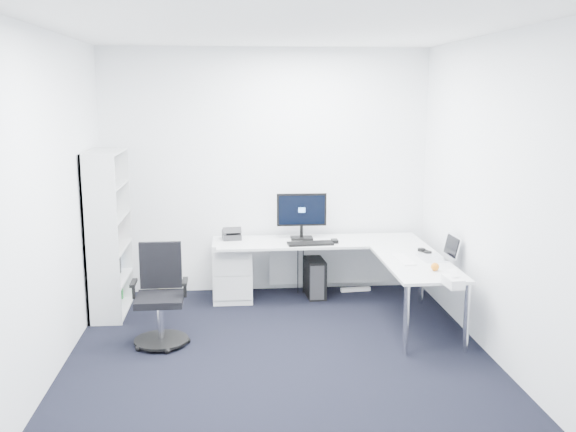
{
  "coord_description": "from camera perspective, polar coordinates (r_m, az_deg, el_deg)",
  "views": [
    {
      "loc": [
        -0.38,
        -4.97,
        2.22
      ],
      "look_at": [
        0.15,
        1.05,
        1.05
      ],
      "focal_mm": 40.0,
      "sensor_mm": 36.0,
      "label": 1
    }
  ],
  "objects": [
    {
      "name": "wall_back",
      "position": [
        7.14,
        -1.94,
        3.94
      ],
      "size": [
        3.6,
        0.02,
        2.7
      ],
      "primitive_type": "cube",
      "color": "white",
      "rests_on": "ground"
    },
    {
      "name": "l_desk",
      "position": [
        6.72,
        3.16,
        -5.48
      ],
      "size": [
        2.21,
        1.24,
        0.65
      ],
      "primitive_type": null,
      "color": "silver",
      "rests_on": "ground"
    },
    {
      "name": "wall_right",
      "position": [
        5.5,
        18.4,
        1.28
      ],
      "size": [
        0.02,
        4.2,
        2.7
      ],
      "primitive_type": "cube",
      "color": "white",
      "rests_on": "ground"
    },
    {
      "name": "black_keyboard",
      "position": [
        6.74,
        1.99,
        -2.46
      ],
      "size": [
        0.49,
        0.2,
        0.02
      ],
      "primitive_type": "cube",
      "rotation": [
        0.0,
        0.0,
        0.07
      ],
      "color": "black",
      "rests_on": "l_desk"
    },
    {
      "name": "power_strip",
      "position": [
        7.36,
        6.01,
        -6.5
      ],
      "size": [
        0.35,
        0.09,
        0.04
      ],
      "primitive_type": "cube",
      "rotation": [
        0.0,
        0.0,
        0.11
      ],
      "color": "white",
      "rests_on": "ground"
    },
    {
      "name": "monitor",
      "position": [
        6.94,
        1.23,
        0.02
      ],
      "size": [
        0.54,
        0.18,
        0.52
      ],
      "primitive_type": null,
      "rotation": [
        0.0,
        0.0,
        -0.01
      ],
      "color": "black",
      "rests_on": "l_desk"
    },
    {
      "name": "tissue_box",
      "position": [
        5.47,
        14.46,
        -5.69
      ],
      "size": [
        0.13,
        0.23,
        0.08
      ],
      "primitive_type": "cube",
      "rotation": [
        0.0,
        0.0,
        0.06
      ],
      "color": "white",
      "rests_on": "l_desk"
    },
    {
      "name": "ceiling",
      "position": [
        5.01,
        -0.69,
        16.44
      ],
      "size": [
        4.2,
        4.2,
        0.0
      ],
      "primitive_type": "plane",
      "color": "white"
    },
    {
      "name": "mouse",
      "position": [
        6.84,
        4.18,
        -2.24
      ],
      "size": [
        0.07,
        0.11,
        0.03
      ],
      "primitive_type": "cube",
      "rotation": [
        0.0,
        0.0,
        0.02
      ],
      "color": "black",
      "rests_on": "l_desk"
    },
    {
      "name": "black_pc_tower",
      "position": [
        7.12,
        2.38,
        -5.46
      ],
      "size": [
        0.22,
        0.44,
        0.42
      ],
      "primitive_type": "cube",
      "rotation": [
        0.0,
        0.0,
        0.06
      ],
      "color": "black",
      "rests_on": "ground"
    },
    {
      "name": "bookshelf",
      "position": [
        6.69,
        -15.64,
        -1.46
      ],
      "size": [
        0.32,
        0.83,
        1.66
      ],
      "primitive_type": null,
      "color": "silver",
      "rests_on": "ground"
    },
    {
      "name": "wall_left",
      "position": [
        5.25,
        -20.66,
        0.69
      ],
      "size": [
        0.02,
        4.2,
        2.7
      ],
      "primitive_type": "cube",
      "color": "white",
      "rests_on": "ground"
    },
    {
      "name": "task_chair",
      "position": [
        5.81,
        -11.34,
        -7.03
      ],
      "size": [
        0.51,
        0.51,
        0.9
      ],
      "primitive_type": null,
      "rotation": [
        0.0,
        0.0,
        0.02
      ],
      "color": "black",
      "rests_on": "ground"
    },
    {
      "name": "orange_fruit",
      "position": [
        5.9,
        12.93,
        -4.42
      ],
      "size": [
        0.07,
        0.07,
        0.07
      ],
      "primitive_type": "sphere",
      "color": "orange",
      "rests_on": "l_desk"
    },
    {
      "name": "white_keyboard",
      "position": [
        6.22,
        10.26,
        -3.83
      ],
      "size": [
        0.14,
        0.42,
        0.01
      ],
      "primitive_type": "cube",
      "rotation": [
        0.0,
        0.0,
        0.04
      ],
      "color": "white",
      "rests_on": "l_desk"
    },
    {
      "name": "beige_pc_tower",
      "position": [
        7.22,
        -10.58,
        -5.64
      ],
      "size": [
        0.18,
        0.38,
        0.36
      ],
      "primitive_type": "cube",
      "rotation": [
        0.0,
        0.0,
        -0.02
      ],
      "color": "beige",
      "rests_on": "ground"
    },
    {
      "name": "desk_phone",
      "position": [
        7.0,
        -5.03,
        -1.51
      ],
      "size": [
        0.22,
        0.22,
        0.14
      ],
      "primitive_type": null,
      "rotation": [
        0.0,
        0.0,
        0.11
      ],
      "color": "#2A2B2D",
      "rests_on": "l_desk"
    },
    {
      "name": "wall_front",
      "position": [
        3.03,
        2.39,
        -5.77
      ],
      "size": [
        3.6,
        0.02,
        2.7
      ],
      "primitive_type": "cube",
      "color": "white",
      "rests_on": "ground"
    },
    {
      "name": "ground",
      "position": [
        5.46,
        -0.62,
        -13.04
      ],
      "size": [
        4.2,
        4.2,
        0.0
      ],
      "primitive_type": "plane",
      "color": "black"
    },
    {
      "name": "drawer_pedestal",
      "position": [
        7.02,
        -4.95,
        -4.8
      ],
      "size": [
        0.42,
        0.52,
        0.64
      ],
      "primitive_type": "cube",
      "color": "silver",
      "rests_on": "ground"
    },
    {
      "name": "headphones",
      "position": [
        6.55,
        12.06,
        -2.99
      ],
      "size": [
        0.15,
        0.21,
        0.05
      ],
      "primitive_type": null,
      "rotation": [
        0.0,
        0.0,
        0.23
      ],
      "color": "black",
      "rests_on": "l_desk"
    },
    {
      "name": "laptop",
      "position": [
        6.3,
        12.7,
        -2.7
      ],
      "size": [
        0.34,
        0.33,
        0.23
      ],
      "primitive_type": null,
      "rotation": [
        0.0,
        0.0,
        0.04
      ],
      "color": "silver",
      "rests_on": "l_desk"
    }
  ]
}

